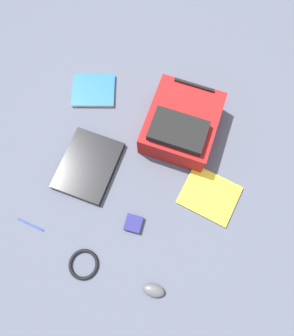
# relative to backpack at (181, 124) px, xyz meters

# --- Properties ---
(ground_plane) EXTENTS (3.42, 3.42, 0.00)m
(ground_plane) POSITION_rel_backpack_xyz_m (0.30, -0.11, -0.08)
(ground_plane) COLOR #4C5160
(backpack) EXTENTS (0.39, 0.34, 0.19)m
(backpack) POSITION_rel_backpack_xyz_m (0.00, 0.00, 0.00)
(backpack) COLOR maroon
(backpack) RESTS_ON ground_plane
(laptop) EXTENTS (0.35, 0.27, 0.03)m
(laptop) POSITION_rel_backpack_xyz_m (0.34, -0.37, -0.07)
(laptop) COLOR black
(laptop) RESTS_ON ground_plane
(book_comic) EXTENTS (0.25, 0.29, 0.01)m
(book_comic) POSITION_rel_backpack_xyz_m (0.28, 0.24, -0.08)
(book_comic) COLOR silver
(book_comic) RESTS_ON ground_plane
(book_manual) EXTENTS (0.26, 0.28, 0.02)m
(book_manual) POSITION_rel_backpack_xyz_m (-0.07, -0.52, -0.07)
(book_manual) COLOR silver
(book_manual) RESTS_ON ground_plane
(computer_mouse) EXTENTS (0.07, 0.10, 0.03)m
(computer_mouse) POSITION_rel_backpack_xyz_m (0.78, 0.13, -0.07)
(computer_mouse) COLOR #4C4C51
(computer_mouse) RESTS_ON ground_plane
(cable_coil) EXTENTS (0.14, 0.14, 0.02)m
(cable_coil) POSITION_rel_backpack_xyz_m (0.78, -0.21, -0.08)
(cable_coil) COLOR black
(cable_coil) RESTS_ON ground_plane
(pen_black) EXTENTS (0.02, 0.15, 0.01)m
(pen_black) POSITION_rel_backpack_xyz_m (0.70, -0.52, -0.08)
(pen_black) COLOR #1933B2
(pen_black) RESTS_ON ground_plane
(earbud_pouch) EXTENTS (0.08, 0.08, 0.03)m
(earbud_pouch) POSITION_rel_backpack_xyz_m (0.53, -0.06, -0.07)
(earbud_pouch) COLOR navy
(earbud_pouch) RESTS_ON ground_plane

